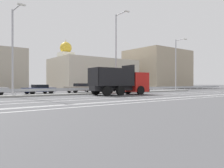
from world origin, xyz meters
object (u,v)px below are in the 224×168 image
dump_truck (126,83)px  parked_car_3 (39,89)px  parked_car_4 (81,88)px  street_lamp_1 (13,47)px  parked_car_5 (111,87)px  median_road_sign (124,84)px  church_tower (66,66)px  street_lamp_3 (177,63)px  street_lamp_2 (117,50)px

dump_truck → parked_car_3: (-7.55, 8.02, -0.71)m
parked_car_4 → street_lamp_1: bearing=112.7°
street_lamp_1 → parked_car_4: 12.26m
parked_car_4 → parked_car_5: size_ratio=1.17×
dump_truck → parked_car_3: 11.03m
median_road_sign → church_tower: 34.14m
median_road_sign → church_tower: church_tower is taller
parked_car_4 → church_tower: (11.09, 27.98, 5.53)m
dump_truck → parked_car_3: size_ratio=1.87×
street_lamp_1 → parked_car_5: street_lamp_1 is taller
dump_truck → church_tower: church_tower is taller
dump_truck → street_lamp_1: bearing=-101.0°
median_road_sign → church_tower: bearing=77.3°
street_lamp_1 → street_lamp_3: street_lamp_3 is taller
church_tower → parked_car_4: bearing=-111.6°
dump_truck → church_tower: 37.66m
dump_truck → street_lamp_2: size_ratio=0.71×
street_lamp_3 → church_tower: 33.54m
dump_truck → parked_car_4: bearing=-166.7°
street_lamp_1 → parked_car_5: (15.56, 4.82, -4.02)m
median_road_sign → parked_car_4: median_road_sign is taller
street_lamp_3 → parked_car_3: 22.28m
street_lamp_3 → parked_car_5: 11.85m
dump_truck → church_tower: (9.69, 36.07, 4.89)m
street_lamp_2 → parked_car_4: 7.61m
street_lamp_1 → street_lamp_2: 12.77m
median_road_sign → parked_car_5: (1.48, 4.75, -0.53)m
dump_truck → median_road_sign: (2.29, 3.10, -0.02)m
parked_car_5 → street_lamp_1: bearing=111.4°
street_lamp_2 → church_tower: (8.75, 33.14, 0.46)m
street_lamp_2 → parked_car_5: (2.82, 4.93, -4.98)m
parked_car_5 → church_tower: bearing=-7.7°
parked_car_3 → median_road_sign: bearing=-120.3°
street_lamp_1 → parked_car_4: bearing=25.9°
parked_car_3 → parked_car_4: size_ratio=0.82×
median_road_sign → street_lamp_1: bearing=-179.7°
dump_truck → parked_car_5: bearing=157.8°
parked_car_5 → church_tower: (5.92, 28.21, 5.44)m
parked_car_5 → street_lamp_3: bearing=-112.8°
median_road_sign → street_lamp_2: (-1.34, -0.18, 4.45)m
parked_car_5 → church_tower: church_tower is taller
street_lamp_2 → parked_car_3: 11.15m
median_road_sign → parked_car_4: (-3.69, 4.98, -0.62)m
median_road_sign → street_lamp_1: (-14.08, -0.07, 3.49)m
street_lamp_1 → parked_car_3: size_ratio=2.15×
parked_car_3 → street_lamp_1: bearing=135.7°
dump_truck → street_lamp_3: size_ratio=0.86×
dump_truck → street_lamp_1: 12.66m
dump_truck → street_lamp_2: street_lamp_2 is taller
dump_truck → parked_car_4: dump_truck is taller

